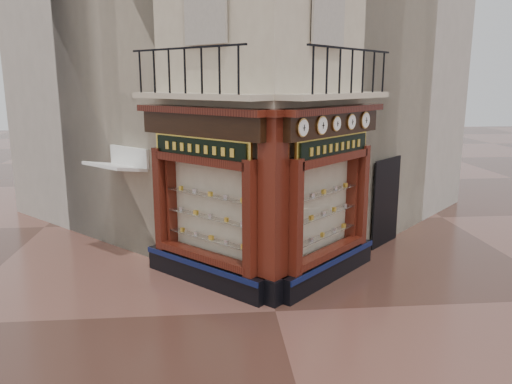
{
  "coord_description": "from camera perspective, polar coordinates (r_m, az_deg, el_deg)",
  "views": [
    {
      "loc": [
        -1.2,
        -9.15,
        4.49
      ],
      "look_at": [
        -0.21,
        2.0,
        2.01
      ],
      "focal_mm": 35.0,
      "sensor_mm": 36.0,
      "label": 1
    }
  ],
  "objects": [
    {
      "name": "clock_b",
      "position": [
        10.38,
        7.53,
        7.56
      ],
      "size": [
        0.31,
        0.31,
        0.39
      ],
      "rotation": [
        0.0,
        0.0,
        0.79
      ],
      "color": "#B8873D",
      "rests_on": "ground"
    },
    {
      "name": "main_building",
      "position": [
        15.43,
        -0.61,
        18.09
      ],
      "size": [
        11.31,
        11.31,
        12.0
      ],
      "primitive_type": "cube",
      "rotation": [
        0.0,
        0.0,
        0.79
      ],
      "color": "beige",
      "rests_on": "ground"
    },
    {
      "name": "shopfront_right",
      "position": [
        11.32,
        8.39,
        -0.49
      ],
      "size": [
        2.86,
        2.86,
        3.98
      ],
      "rotation": [
        0.0,
        0.0,
        0.79
      ],
      "color": "black",
      "rests_on": "ground"
    },
    {
      "name": "signboard_right",
      "position": [
        11.08,
        8.92,
        5.12
      ],
      "size": [
        2.06,
        2.06,
        0.55
      ],
      "rotation": [
        0.0,
        0.0,
        0.79
      ],
      "color": "yellow",
      "rests_on": "ground"
    },
    {
      "name": "neighbour_left",
      "position": [
        17.86,
        -9.5,
        15.56
      ],
      "size": [
        11.31,
        11.31,
        11.0
      ],
      "primitive_type": "cube",
      "rotation": [
        0.0,
        0.0,
        0.79
      ],
      "color": "#BAB0A2",
      "rests_on": "ground"
    },
    {
      "name": "clock_a",
      "position": [
        9.81,
        5.36,
        7.33
      ],
      "size": [
        0.3,
        0.3,
        0.37
      ],
      "rotation": [
        0.0,
        0.0,
        0.79
      ],
      "color": "#B8873D",
      "rests_on": "ground"
    },
    {
      "name": "ground",
      "position": [
        10.27,
        2.23,
        -13.47
      ],
      "size": [
        80.0,
        80.0,
        0.0
      ],
      "primitive_type": "plane",
      "color": "#44281F",
      "rests_on": "ground"
    },
    {
      "name": "corner_pilaster",
      "position": [
        10.06,
        1.97,
        -2.19
      ],
      "size": [
        0.85,
        0.85,
        3.98
      ],
      "rotation": [
        0.0,
        0.0,
        0.79
      ],
      "color": "black",
      "rests_on": "ground"
    },
    {
      "name": "balcony",
      "position": [
        10.71,
        1.4,
        11.01
      ],
      "size": [
        5.94,
        2.97,
        1.03
      ],
      "color": "beige",
      "rests_on": "ground"
    },
    {
      "name": "clock_d",
      "position": [
        11.41,
        10.82,
        7.88
      ],
      "size": [
        0.29,
        0.29,
        0.36
      ],
      "rotation": [
        0.0,
        0.0,
        0.79
      ],
      "color": "#B8873D",
      "rests_on": "ground"
    },
    {
      "name": "signboard_left",
      "position": [
        10.76,
        -6.43,
        4.97
      ],
      "size": [
        2.08,
        2.08,
        0.56
      ],
      "rotation": [
        0.0,
        0.0,
        2.36
      ],
      "color": "yellow",
      "rests_on": "ground"
    },
    {
      "name": "shopfront_left",
      "position": [
        11.01,
        -6.0,
        -0.79
      ],
      "size": [
        2.86,
        2.86,
        3.98
      ],
      "rotation": [
        0.0,
        0.0,
        2.36
      ],
      "color": "black",
      "rests_on": "ground"
    },
    {
      "name": "clock_e",
      "position": [
        11.99,
        12.37,
        8.03
      ],
      "size": [
        0.31,
        0.31,
        0.39
      ],
      "rotation": [
        0.0,
        0.0,
        0.79
      ],
      "color": "#B8873D",
      "rests_on": "ground"
    },
    {
      "name": "neighbour_right",
      "position": [
        18.19,
        6.85,
        15.58
      ],
      "size": [
        11.31,
        11.31,
        11.0
      ],
      "primitive_type": "cube",
      "rotation": [
        0.0,
        0.0,
        0.79
      ],
      "color": "#BAB0A2",
      "rests_on": "ground"
    },
    {
      "name": "clock_c",
      "position": [
        10.86,
        9.16,
        7.72
      ],
      "size": [
        0.27,
        0.27,
        0.33
      ],
      "rotation": [
        0.0,
        0.0,
        0.79
      ],
      "color": "#B8873D",
      "rests_on": "ground"
    },
    {
      "name": "awning",
      "position": [
        13.59,
        -15.24,
        -7.28
      ],
      "size": [
        1.72,
        1.72,
        0.24
      ],
      "primitive_type": null,
      "rotation": [
        0.17,
        0.0,
        2.36
      ],
      "color": "white",
      "rests_on": "ground"
    }
  ]
}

